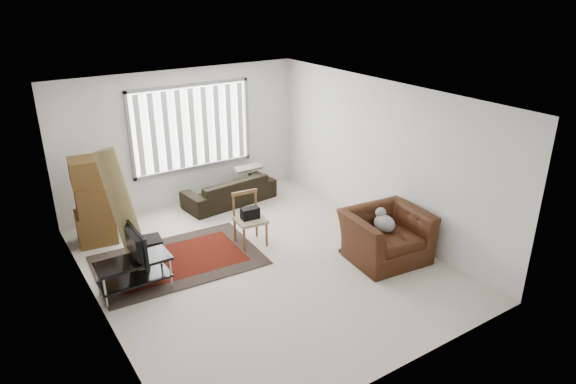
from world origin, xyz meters
name	(u,v)px	position (x,y,z in m)	size (l,w,h in m)	color
room	(244,151)	(0.03, 0.51, 1.76)	(6.00, 6.02, 2.71)	beige
persian_rug	(178,260)	(-1.10, 0.79, 0.01)	(2.68, 1.87, 0.02)	black
tv_stand	(134,269)	(-1.95, 0.29, 0.38)	(1.05, 0.47, 0.53)	black
tv	(131,245)	(-1.95, 0.29, 0.77)	(0.85, 0.11, 0.49)	black
subwoofer	(150,250)	(-1.47, 1.02, 0.22)	(0.39, 0.39, 0.39)	black
moving_boxes	(93,204)	(-2.01, 2.21, 0.71)	(0.68, 0.63, 1.52)	brown
white_flatpack	(100,223)	(-1.97, 2.07, 0.39)	(0.62, 0.09, 0.78)	silver
rolled_rug	(125,216)	(-1.86, 0.77, 1.02)	(0.30, 0.30, 2.02)	brown
sofa	(229,186)	(0.70, 2.45, 0.36)	(1.89, 0.82, 0.73)	black
side_chair	(250,217)	(0.19, 0.68, 0.50)	(0.53, 0.53, 0.91)	#988063
armchair	(386,232)	(1.78, -0.98, 0.47)	(1.37, 1.22, 0.93)	#3A1B0B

